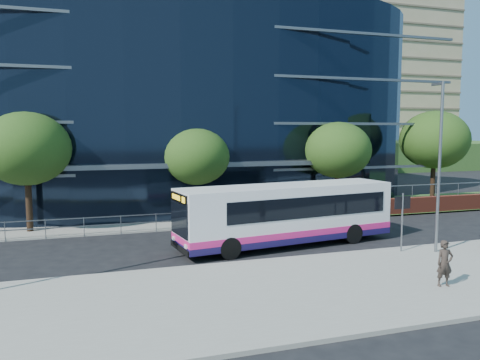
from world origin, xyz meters
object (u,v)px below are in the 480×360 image
object	(u,v)px
tree_far_c	(338,150)
tree_dist_f	(418,142)
tree_far_b	(197,157)
tree_dist_e	(335,140)
tree_far_d	(435,140)
streetlight_east	(439,162)
pedestrian_b	(445,263)
street_sign	(402,210)
city_bus	(289,213)
tree_far_a	(26,149)

from	to	relation	value
tree_far_c	tree_dist_f	size ratio (longest dim) A/B	1.08
tree_far_b	tree_dist_e	size ratio (longest dim) A/B	0.93
tree_far_d	streetlight_east	distance (m)	15.77
tree_dist_e	streetlight_east	distance (m)	45.85
tree_far_b	pedestrian_b	bearing A→B (deg)	-69.87
street_sign	tree_dist_e	xyz separation A→B (m)	(19.50, 41.59, 2.39)
tree_dist_e	streetlight_east	size ratio (longest dim) A/B	0.81
streetlight_east	pedestrian_b	xyz separation A→B (m)	(-3.18, -4.20, -3.43)
tree_dist_f	pedestrian_b	bearing A→B (deg)	-127.55
street_sign	tree_far_d	distance (m)	16.61
tree_dist_f	city_bus	bearing A→B (deg)	-134.74
tree_dist_e	tree_far_b	bearing A→B (deg)	-131.52
tree_far_d	tree_dist_f	world-z (taller)	tree_far_d
tree_far_c	pedestrian_b	bearing A→B (deg)	-105.22
tree_far_d	city_bus	xyz separation A→B (m)	(-15.91, -8.27, -3.53)
tree_far_d	tree_dist_e	xyz separation A→B (m)	(8.00, 30.00, -0.65)
tree_far_b	pedestrian_b	world-z (taller)	tree_far_b
street_sign	tree_far_c	size ratio (longest dim) A/B	0.43
street_sign	streetlight_east	xyz separation A→B (m)	(1.50, -0.59, 2.29)
tree_far_a	street_sign	bearing A→B (deg)	-31.17
tree_far_c	tree_dist_f	distance (m)	46.67
tree_far_d	streetlight_east	xyz separation A→B (m)	(-10.00, -12.17, -0.75)
tree_far_b	tree_far_c	size ratio (longest dim) A/B	0.93
street_sign	tree_far_a	xyz separation A→B (m)	(-17.50, 10.59, 2.71)
street_sign	tree_far_a	distance (m)	20.63
tree_far_c	tree_far_d	world-z (taller)	tree_far_d
tree_far_c	pedestrian_b	distance (m)	16.32
streetlight_east	tree_far_d	bearing A→B (deg)	50.60
street_sign	pedestrian_b	world-z (taller)	street_sign
tree_far_d	pedestrian_b	size ratio (longest dim) A/B	4.32
street_sign	pedestrian_b	xyz separation A→B (m)	(-1.68, -4.78, -1.14)
tree_far_d	tree_dist_f	xyz separation A→B (m)	(24.00, 32.00, -0.98)
tree_far_d	tree_far_b	bearing A→B (deg)	-178.49
street_sign	tree_far_a	bearing A→B (deg)	148.83
tree_far_b	streetlight_east	world-z (taller)	streetlight_east
street_sign	city_bus	world-z (taller)	city_bus
tree_far_a	pedestrian_b	size ratio (longest dim) A/B	4.05
tree_far_d	streetlight_east	bearing A→B (deg)	-129.40
city_bus	pedestrian_b	size ratio (longest dim) A/B	6.84
tree_dist_f	tree_far_d	bearing A→B (deg)	-126.87
tree_far_c	tree_dist_e	size ratio (longest dim) A/B	1.00
tree_dist_e	city_bus	size ratio (longest dim) A/B	0.55
pedestrian_b	streetlight_east	bearing A→B (deg)	62.92
streetlight_east	city_bus	bearing A→B (deg)	146.55
street_sign	tree_dist_f	xyz separation A→B (m)	(35.50, 43.59, 2.06)
tree_dist_e	tree_far_d	bearing A→B (deg)	-104.93
streetlight_east	city_bus	size ratio (longest dim) A/B	0.68
tree_far_a	tree_far_b	bearing A→B (deg)	2.86
tree_far_a	city_bus	bearing A→B (deg)	-29.05
street_sign	tree_far_c	distance (m)	11.14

